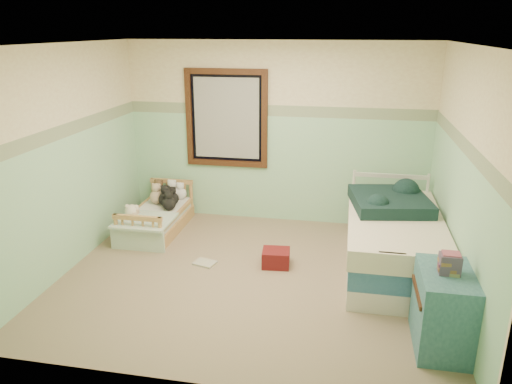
% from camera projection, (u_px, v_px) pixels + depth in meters
% --- Properties ---
extents(floor, '(4.20, 3.60, 0.02)m').
position_uv_depth(floor, '(251.00, 277.00, 5.53)').
color(floor, '#77604D').
rests_on(floor, ground).
extents(ceiling, '(4.20, 3.60, 0.02)m').
position_uv_depth(ceiling, '(250.00, 43.00, 4.73)').
color(ceiling, white).
rests_on(ceiling, wall_back).
extents(wall_back, '(4.20, 0.04, 2.50)m').
position_uv_depth(wall_back, '(276.00, 134.00, 6.80)').
color(wall_back, beige).
rests_on(wall_back, floor).
extents(wall_front, '(4.20, 0.04, 2.50)m').
position_uv_depth(wall_front, '(200.00, 238.00, 3.45)').
color(wall_front, beige).
rests_on(wall_front, floor).
extents(wall_left, '(0.04, 3.60, 2.50)m').
position_uv_depth(wall_left, '(67.00, 159.00, 5.50)').
color(wall_left, beige).
rests_on(wall_left, floor).
extents(wall_right, '(0.04, 3.60, 2.50)m').
position_uv_depth(wall_right, '(463.00, 180.00, 4.75)').
color(wall_right, beige).
rests_on(wall_right, floor).
extents(wainscot_mint, '(4.20, 0.01, 1.50)m').
position_uv_depth(wainscot_mint, '(276.00, 169.00, 6.95)').
color(wainscot_mint, '#91CBA3').
rests_on(wainscot_mint, floor).
extents(border_strip, '(4.20, 0.01, 0.15)m').
position_uv_depth(border_strip, '(277.00, 111.00, 6.69)').
color(border_strip, '#3E6146').
rests_on(border_strip, wall_back).
extents(window_frame, '(1.16, 0.06, 1.36)m').
position_uv_depth(window_frame, '(226.00, 119.00, 6.83)').
color(window_frame, black).
rests_on(window_frame, wall_back).
extents(window_blinds, '(0.92, 0.01, 1.12)m').
position_uv_depth(window_blinds, '(226.00, 118.00, 6.84)').
color(window_blinds, '#B6B6AE').
rests_on(window_blinds, window_frame).
extents(toddler_bed_frame, '(0.64, 1.29, 0.17)m').
position_uv_depth(toddler_bed_frame, '(158.00, 225.00, 6.75)').
color(toddler_bed_frame, tan).
rests_on(toddler_bed_frame, floor).
extents(toddler_mattress, '(0.59, 1.23, 0.12)m').
position_uv_depth(toddler_mattress, '(157.00, 215.00, 6.70)').
color(toddler_mattress, white).
rests_on(toddler_mattress, toddler_bed_frame).
extents(patchwork_quilt, '(0.70, 0.64, 0.03)m').
position_uv_depth(patchwork_quilt, '(145.00, 221.00, 6.30)').
color(patchwork_quilt, '#8EBFDC').
rests_on(patchwork_quilt, toddler_mattress).
extents(plush_bed_brown, '(0.19, 0.19, 0.19)m').
position_uv_depth(plush_bed_brown, '(159.00, 192.00, 7.14)').
color(plush_bed_brown, brown).
rests_on(plush_bed_brown, toddler_mattress).
extents(plush_bed_white, '(0.20, 0.20, 0.20)m').
position_uv_depth(plush_bed_white, '(172.00, 193.00, 7.11)').
color(plush_bed_white, white).
rests_on(plush_bed_white, toddler_mattress).
extents(plush_bed_tan, '(0.20, 0.20, 0.20)m').
position_uv_depth(plush_bed_tan, '(157.00, 197.00, 6.93)').
color(plush_bed_tan, tan).
rests_on(plush_bed_tan, toddler_mattress).
extents(plush_bed_dark, '(0.18, 0.18, 0.18)m').
position_uv_depth(plush_bed_dark, '(172.00, 199.00, 6.89)').
color(plush_bed_dark, black).
rests_on(plush_bed_dark, toddler_mattress).
extents(plush_floor_cream, '(0.29, 0.29, 0.29)m').
position_uv_depth(plush_floor_cream, '(133.00, 225.00, 6.59)').
color(plush_floor_cream, white).
rests_on(plush_floor_cream, floor).
extents(plush_floor_tan, '(0.26, 0.26, 0.26)m').
position_uv_depth(plush_floor_tan, '(134.00, 226.00, 6.57)').
color(plush_floor_tan, tan).
rests_on(plush_floor_tan, floor).
extents(twin_bed_frame, '(0.98, 1.97, 0.22)m').
position_uv_depth(twin_bed_frame, '(391.00, 261.00, 5.63)').
color(twin_bed_frame, silver).
rests_on(twin_bed_frame, floor).
extents(twin_boxspring, '(0.98, 1.97, 0.22)m').
position_uv_depth(twin_boxspring, '(393.00, 244.00, 5.56)').
color(twin_boxspring, navy).
rests_on(twin_boxspring, twin_bed_frame).
extents(twin_mattress, '(1.02, 2.01, 0.22)m').
position_uv_depth(twin_mattress, '(395.00, 226.00, 5.49)').
color(twin_mattress, beige).
rests_on(twin_mattress, twin_boxspring).
extents(teal_blanket, '(0.98, 1.02, 0.14)m').
position_uv_depth(teal_blanket, '(390.00, 201.00, 5.72)').
color(teal_blanket, black).
rests_on(teal_blanket, twin_mattress).
extents(dresser, '(0.44, 0.71, 0.71)m').
position_uv_depth(dresser, '(443.00, 310.00, 4.22)').
color(dresser, '#2A5566').
rests_on(dresser, floor).
extents(book_stack, '(0.17, 0.13, 0.17)m').
position_uv_depth(book_stack, '(450.00, 264.00, 4.07)').
color(book_stack, brown).
rests_on(book_stack, dresser).
extents(red_pillow, '(0.34, 0.30, 0.20)m').
position_uv_depth(red_pillow, '(276.00, 258.00, 5.74)').
color(red_pillow, maroon).
rests_on(red_pillow, floor).
extents(floor_book, '(0.29, 0.25, 0.02)m').
position_uv_depth(floor_book, '(205.00, 263.00, 5.81)').
color(floor_book, '#E4C846').
rests_on(floor_book, floor).
extents(extra_plush_0, '(0.21, 0.21, 0.21)m').
position_uv_depth(extra_plush_0, '(166.00, 199.00, 6.83)').
color(extra_plush_0, black).
rests_on(extra_plush_0, toddler_mattress).
extents(extra_plush_1, '(0.19, 0.19, 0.19)m').
position_uv_depth(extra_plush_1, '(169.00, 203.00, 6.68)').
color(extra_plush_1, black).
rests_on(extra_plush_1, toddler_mattress).
extents(extra_plush_2, '(0.17, 0.17, 0.17)m').
position_uv_depth(extra_plush_2, '(181.00, 194.00, 7.11)').
color(extra_plush_2, white).
rests_on(extra_plush_2, toddler_mattress).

